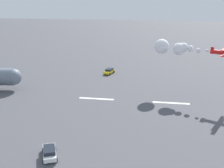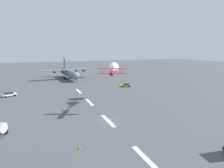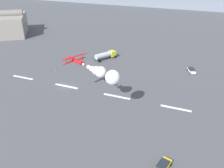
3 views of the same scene
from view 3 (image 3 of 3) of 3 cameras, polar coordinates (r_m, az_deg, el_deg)
The scene contains 12 objects.
ground_plane at distance 75.40m, azimuth -10.81°, elevation -0.53°, with size 440.00×440.00×0.00m, color #4C4C51.
runway_stripe_2 at distance 84.93m, azimuth -20.43°, elevation 1.46°, with size 8.00×0.90×0.01m, color white.
runway_stripe_3 at distance 75.40m, azimuth -10.81°, elevation -0.53°, with size 8.00×0.90×0.01m, color white.
runway_stripe_4 at distance 68.66m, azimuth 1.13°, elevation -2.97°, with size 8.00×0.90×0.01m, color white.
runway_stripe_5 at distance 65.58m, azimuth 14.96°, elevation -5.61°, with size 8.00×0.90×0.01m, color white.
stunt_biplane_red at distance 56.75m, azimuth -1.66°, elevation 2.38°, with size 18.59×11.41×3.53m.
fuel_tanker_truck at distance 94.23m, azimuth -1.49°, elevation 6.94°, with size 6.74×8.88×2.90m.
followme_car_yellow at distance 47.87m, azimuth 12.04°, elevation -18.52°, with size 2.88×4.64×1.52m.
airport_staff_sedan at distance 87.41m, azimuth 18.40°, elevation 3.13°, with size 3.43×4.83×1.52m.
hangar_building at distance 137.46m, azimuth -23.67°, elevation 12.82°, with size 27.09×28.28×12.52m.
traffic_cone_near at distance 87.05m, azimuth -13.23°, elevation 3.43°, with size 0.44×0.44×0.75m, color orange.
traffic_cone_far at distance 80.14m, azimuth -3.08°, elevation 2.00°, with size 0.44×0.44×0.75m, color orange.
Camera 3 is at (37.43, -55.45, 34.78)m, focal length 38.38 mm.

